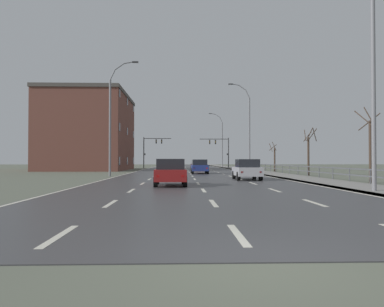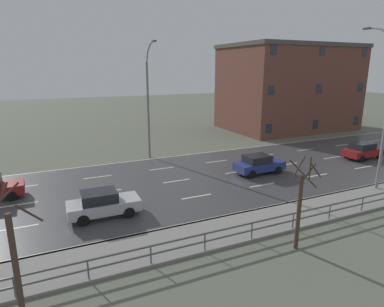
# 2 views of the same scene
# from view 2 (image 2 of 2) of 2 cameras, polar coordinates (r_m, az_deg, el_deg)

# --- Properties ---
(ground_plane) EXTENTS (160.00, 160.00, 0.12)m
(ground_plane) POSITION_cam_2_polar(r_m,az_deg,el_deg) (36.63, 26.08, -0.29)
(ground_plane) COLOR #5B6051
(guardrail) EXTENTS (0.07, 37.06, 1.00)m
(guardrail) POSITION_cam_2_polar(r_m,az_deg,el_deg) (15.85, 2.25, -14.52)
(guardrail) COLOR #515459
(guardrail) RESTS_ON ground
(street_lamp_left_bank) EXTENTS (2.69, 0.24, 10.71)m
(street_lamp_left_bank) POSITION_cam_2_polar(r_m,az_deg,el_deg) (31.14, -7.54, 8.59)
(street_lamp_left_bank) COLOR slate
(street_lamp_left_bank) RESTS_ON ground
(car_near_left) EXTENTS (1.86, 4.11, 1.57)m
(car_near_left) POSITION_cam_2_polar(r_m,az_deg,el_deg) (27.44, 11.51, -1.81)
(car_near_left) COLOR navy
(car_near_left) RESTS_ON ground
(car_far_left) EXTENTS (1.93, 4.15, 1.57)m
(car_far_left) POSITION_cam_2_polar(r_m,az_deg,el_deg) (35.35, 27.59, 0.48)
(car_far_left) COLOR maroon
(car_far_left) RESTS_ON ground
(car_near_right) EXTENTS (1.89, 4.13, 1.57)m
(car_near_right) POSITION_cam_2_polar(r_m,az_deg,el_deg) (19.96, -15.24, -8.37)
(car_near_right) COLOR #B7B7BC
(car_near_right) RESTS_ON ground
(brick_building) EXTENTS (11.76, 17.52, 11.55)m
(brick_building) POSITION_cam_2_polar(r_m,az_deg,el_deg) (49.07, 16.31, 10.96)
(brick_building) COLOR brown
(brick_building) RESTS_ON ground
(bare_tree_near) EXTENTS (1.81, 1.95, 5.02)m
(bare_tree_near) POSITION_cam_2_polar(r_m,az_deg,el_deg) (12.46, -28.26, -16.62)
(bare_tree_near) COLOR #423328
(bare_tree_near) RESTS_ON ground
(bare_tree_mid) EXTENTS (1.25, 1.74, 4.70)m
(bare_tree_mid) POSITION_cam_2_polar(r_m,az_deg,el_deg) (16.24, 18.29, -8.47)
(bare_tree_mid) COLOR #423328
(bare_tree_mid) RESTS_ON ground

